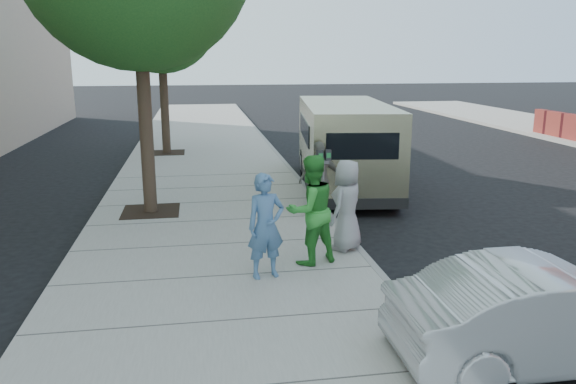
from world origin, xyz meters
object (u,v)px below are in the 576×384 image
(person_officer, at_px, (266,226))
(van, at_px, (344,144))
(person_green_shirt, at_px, (311,210))
(tree_far, at_px, (161,9))
(person_gray_shirt, at_px, (347,205))
(sedan, at_px, (551,314))
(parking_meter, at_px, (324,169))
(person_striped_polo, at_px, (320,179))

(person_officer, bearing_deg, van, 51.51)
(van, height_order, person_green_shirt, van)
(tree_far, relative_size, person_gray_shirt, 4.16)
(van, bearing_deg, sedan, -82.17)
(parking_meter, distance_m, person_striped_polo, 0.27)
(parking_meter, bearing_deg, person_striped_polo, 104.36)
(person_gray_shirt, distance_m, person_striped_polo, 2.13)
(person_striped_polo, bearing_deg, person_green_shirt, 61.89)
(parking_meter, bearing_deg, sedan, -84.47)
(tree_far, relative_size, person_striped_polo, 4.16)
(sedan, xyz_separation_m, person_striped_polo, (-1.35, 5.83, 0.34))
(person_striped_polo, bearing_deg, van, -126.45)
(tree_far, xyz_separation_m, person_officer, (1.94, -11.63, -3.94))
(tree_far, distance_m, parking_meter, 10.03)
(sedan, relative_size, person_striped_polo, 2.31)
(parking_meter, height_order, person_officer, person_officer)
(person_officer, distance_m, person_gray_shirt, 1.81)
(sedan, bearing_deg, person_striped_polo, 13.13)
(tree_far, xyz_separation_m, van, (4.74, -5.59, -3.70))
(sedan, height_order, person_striped_polo, person_striped_polo)
(parking_meter, height_order, van, van)
(van, relative_size, person_striped_polo, 3.98)
(person_striped_polo, bearing_deg, parking_meter, 99.04)
(person_striped_polo, bearing_deg, sedan, 90.42)
(tree_far, xyz_separation_m, person_gray_shirt, (3.45, -10.63, -3.95))
(sedan, relative_size, person_gray_shirt, 2.31)
(parking_meter, xyz_separation_m, person_gray_shirt, (-0.05, -2.00, -0.24))
(tree_far, distance_m, person_striped_polo, 9.99)
(sedan, distance_m, person_gray_shirt, 3.96)
(sedan, xyz_separation_m, person_gray_shirt, (-1.35, 3.70, 0.34))
(parking_meter, bearing_deg, tree_far, 104.76)
(van, height_order, sedan, van)
(van, height_order, person_striped_polo, van)
(tree_far, relative_size, van, 1.04)
(person_officer, bearing_deg, sedan, -57.01)
(person_gray_shirt, bearing_deg, tree_far, -118.33)
(person_gray_shirt, relative_size, person_striped_polo, 1.00)
(sedan, distance_m, person_green_shirt, 3.82)
(tree_far, height_order, person_green_shirt, tree_far)
(parking_meter, height_order, person_green_shirt, person_green_shirt)
(person_gray_shirt, height_order, person_striped_polo, person_striped_polo)
(person_officer, bearing_deg, parking_meter, 48.88)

